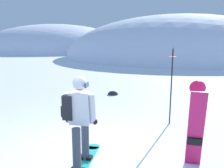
{
  "coord_description": "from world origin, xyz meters",
  "views": [
    {
      "loc": [
        1.84,
        -4.08,
        2.34
      ],
      "look_at": [
        0.12,
        2.6,
        1.0
      ],
      "focal_mm": 36.91,
      "sensor_mm": 36.0,
      "label": 1
    }
  ],
  "objects": [
    {
      "name": "rock_dark",
      "position": [
        -0.53,
        5.28,
        0.0
      ],
      "size": [
        0.45,
        0.38,
        0.31
      ],
      "color": "#282628",
      "rests_on": "ground"
    },
    {
      "name": "ridge_peak_main",
      "position": [
        2.38,
        28.16,
        0.0
      ],
      "size": [
        29.36,
        26.42,
        10.99
      ],
      "color": "white",
      "rests_on": "ground"
    },
    {
      "name": "ridge_peak_far",
      "position": [
        -21.07,
        39.05,
        0.0
      ],
      "size": [
        30.51,
        27.46,
        10.67
      ],
      "color": "white",
      "rests_on": "ground"
    },
    {
      "name": "snowboarder_main",
      "position": [
        0.28,
        -0.4,
        0.92
      ],
      "size": [
        0.64,
        1.84,
        1.71
      ],
      "color": "#23B7A3",
      "rests_on": "ground"
    },
    {
      "name": "ground_plane",
      "position": [
        0.0,
        0.0,
        0.0
      ],
      "size": [
        300.0,
        300.0,
        0.0
      ],
      "primitive_type": "plane",
      "color": "white"
    },
    {
      "name": "spare_snowboard",
      "position": [
        2.32,
        0.07,
        0.82
      ],
      "size": [
        0.28,
        0.38,
        1.63
      ],
      "color": "#D11E5B",
      "rests_on": "ground"
    },
    {
      "name": "piste_marker_near",
      "position": [
        1.88,
        2.31,
        1.22
      ],
      "size": [
        0.2,
        0.2,
        2.14
      ],
      "color": "black",
      "rests_on": "ground"
    }
  ]
}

